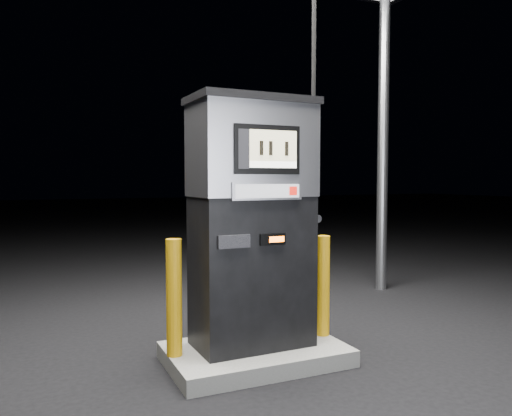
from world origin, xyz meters
name	(u,v)px	position (x,y,z in m)	size (l,w,h in m)	color
ground	(256,362)	(0.00, 0.00, 0.00)	(80.00, 80.00, 0.00)	black
pump_island	(256,354)	(0.00, 0.00, 0.07)	(1.60, 1.00, 0.15)	#5F5F5B
fuel_dispenser	(252,219)	(-0.01, 0.06, 1.31)	(1.25, 0.70, 4.70)	black
bollard_left	(174,297)	(-0.74, 0.07, 0.66)	(0.14, 0.14, 1.02)	#DC9B0C
bollard_right	(323,286)	(0.74, 0.03, 0.64)	(0.13, 0.13, 0.98)	#DC9B0C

